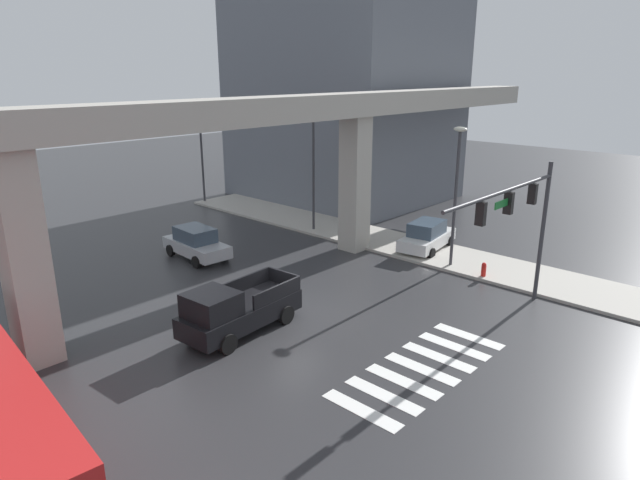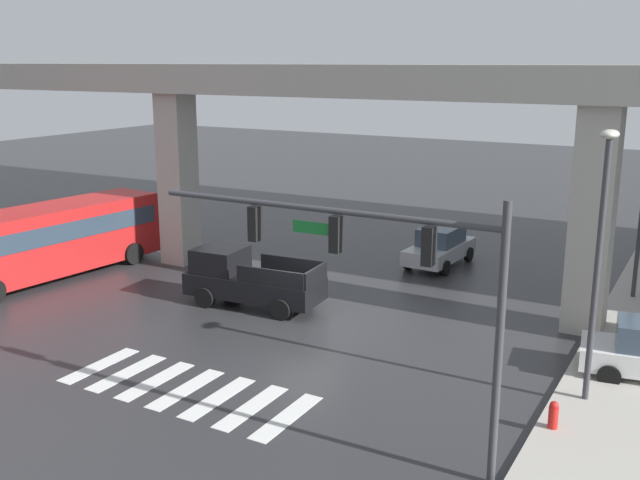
% 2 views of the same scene
% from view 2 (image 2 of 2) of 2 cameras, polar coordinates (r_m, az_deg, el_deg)
% --- Properties ---
extents(ground_plane, '(120.00, 120.00, 0.00)m').
position_cam_2_polar(ground_plane, '(25.72, -1.26, -6.27)').
color(ground_plane, '#2D2D30').
extents(crosswalk_stripes, '(7.15, 2.80, 0.01)m').
position_cam_2_polar(crosswalk_stripes, '(20.89, -10.46, -11.42)').
color(crosswalk_stripes, silver).
rests_on(crosswalk_stripes, ground).
extents(elevated_overpass, '(53.32, 1.96, 8.72)m').
position_cam_2_polar(elevated_overpass, '(27.52, 2.78, 10.80)').
color(elevated_overpass, '#ADA89E').
rests_on(elevated_overpass, ground).
extents(pickup_truck, '(5.23, 2.39, 2.08)m').
position_cam_2_polar(pickup_truck, '(27.07, -5.72, -3.09)').
color(pickup_truck, black).
rests_on(pickup_truck, ground).
extents(city_bus, '(3.58, 10.99, 2.99)m').
position_cam_2_polar(city_bus, '(32.03, -21.10, 0.06)').
color(city_bus, red).
rests_on(city_bus, ground).
extents(sedan_silver, '(2.15, 4.39, 1.72)m').
position_cam_2_polar(sedan_silver, '(32.69, 9.37, -0.48)').
color(sedan_silver, '#A8AAAF').
rests_on(sedan_silver, ground).
extents(traffic_signal_mast, '(8.69, 0.32, 6.20)m').
position_cam_2_polar(traffic_signal_mast, '(15.93, 4.91, -1.80)').
color(traffic_signal_mast, '#38383D').
rests_on(traffic_signal_mast, ground).
extents(street_lamp_near_corner, '(0.44, 0.70, 7.24)m').
position_cam_2_polar(street_lamp_near_corner, '(19.53, 21.10, 0.22)').
color(street_lamp_near_corner, '#38383D').
rests_on(street_lamp_near_corner, ground).
extents(fire_hydrant, '(0.24, 0.24, 0.85)m').
position_cam_2_polar(fire_hydrant, '(19.05, 17.80, -13.08)').
color(fire_hydrant, red).
rests_on(fire_hydrant, ground).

